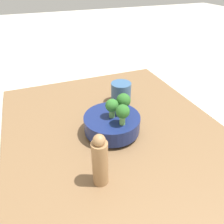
{
  "coord_description": "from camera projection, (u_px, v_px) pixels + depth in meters",
  "views": [
    {
      "loc": [
        -0.6,
        0.25,
        0.55
      ],
      "look_at": [
        -0.0,
        0.02,
        0.13
      ],
      "focal_mm": 35.0,
      "sensor_mm": 36.0,
      "label": 1
    }
  ],
  "objects": [
    {
      "name": "pepper_mill",
      "position": [
        100.0,
        161.0,
        0.59
      ],
      "size": [
        0.04,
        0.04,
        0.17
      ],
      "color": "#997047",
      "rests_on": "table"
    },
    {
      "name": "bowl",
      "position": [
        112.0,
        123.0,
        0.8
      ],
      "size": [
        0.2,
        0.2,
        0.07
      ],
      "color": "navy",
      "rests_on": "table"
    },
    {
      "name": "ground_plane",
      "position": [
        116.0,
        138.0,
        0.84
      ],
      "size": [
        6.0,
        6.0,
        0.0
      ],
      "primitive_type": "plane",
      "color": "beige"
    },
    {
      "name": "broccoli_floret_left",
      "position": [
        121.0,
        113.0,
        0.72
      ],
      "size": [
        0.05,
        0.05,
        0.07
      ],
      "color": "#6BA34C",
      "rests_on": "bowl"
    },
    {
      "name": "cup",
      "position": [
        121.0,
        93.0,
        0.98
      ],
      "size": [
        0.09,
        0.09,
        0.09
      ],
      "color": "#33567F",
      "rests_on": "table"
    },
    {
      "name": "broccoli_floret_front",
      "position": [
        123.0,
        101.0,
        0.77
      ],
      "size": [
        0.05,
        0.05,
        0.08
      ],
      "color": "#609347",
      "rests_on": "bowl"
    },
    {
      "name": "table",
      "position": [
        116.0,
        135.0,
        0.83
      ],
      "size": [
        0.99,
        0.81,
        0.04
      ],
      "color": "brown",
      "rests_on": "ground_plane"
    },
    {
      "name": "broccoli_floret_center",
      "position": [
        112.0,
        106.0,
        0.75
      ],
      "size": [
        0.05,
        0.05,
        0.07
      ],
      "color": "#609347",
      "rests_on": "bowl"
    }
  ]
}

